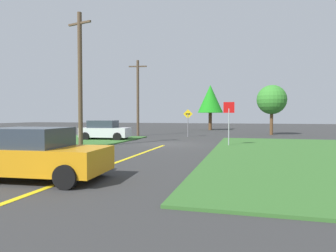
# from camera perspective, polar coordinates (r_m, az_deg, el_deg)

# --- Properties ---
(ground_plane) EXTENTS (120.00, 120.00, 0.00)m
(ground_plane) POSITION_cam_1_polar(r_m,az_deg,el_deg) (20.75, -0.12, -3.54)
(ground_plane) COLOR #323232
(grass_verge_right) EXTENTS (12.00, 20.00, 0.08)m
(grass_verge_right) POSITION_cam_1_polar(r_m,az_deg,el_deg) (16.65, 29.54, -5.02)
(grass_verge_right) COLOR #35682A
(grass_verge_right) RESTS_ON ground
(grass_verge_left) EXTENTS (12.00, 20.00, 0.08)m
(grass_verge_left) POSITION_cam_1_polar(r_m,az_deg,el_deg) (21.88, -28.11, -3.38)
(grass_verge_left) COLOR #35682A
(grass_verge_left) RESTS_ON ground
(lane_stripe_center) EXTENTS (0.20, 14.00, 0.01)m
(lane_stripe_center) POSITION_cam_1_polar(r_m,az_deg,el_deg) (13.23, -9.06, -6.68)
(lane_stripe_center) COLOR yellow
(lane_stripe_center) RESTS_ON ground
(stop_sign) EXTENTS (0.70, 0.07, 2.90)m
(stop_sign) POSITION_cam_1_polar(r_m,az_deg,el_deg) (19.49, 11.76, 1.99)
(stop_sign) COLOR #9EA0A8
(stop_sign) RESTS_ON ground
(parked_car_near_building) EXTENTS (4.11, 2.36, 1.62)m
(parked_car_near_building) POSITION_cam_1_polar(r_m,az_deg,el_deg) (24.85, -12.19, -0.82)
(parked_car_near_building) COLOR silver
(parked_car_near_building) RESTS_ON ground
(car_behind_on_main_road) EXTENTS (4.09, 2.41, 1.62)m
(car_behind_on_main_road) POSITION_cam_1_polar(r_m,az_deg,el_deg) (10.01, -23.78, -5.00)
(car_behind_on_main_road) COLOR orange
(car_behind_on_main_road) RESTS_ON ground
(utility_pole_near) EXTENTS (1.78, 0.53, 8.45)m
(utility_pole_near) POSITION_cam_1_polar(r_m,az_deg,el_deg) (19.42, -16.73, 8.90)
(utility_pole_near) COLOR brown
(utility_pole_near) RESTS_ON ground
(utility_pole_mid) EXTENTS (1.80, 0.42, 7.52)m
(utility_pole_mid) POSITION_cam_1_polar(r_m,az_deg,el_deg) (29.52, -5.88, 5.69)
(utility_pole_mid) COLOR #503D2D
(utility_pole_mid) RESTS_ON ground
(direction_sign) EXTENTS (0.90, 0.15, 2.63)m
(direction_sign) POSITION_cam_1_polar(r_m,az_deg,el_deg) (27.97, 3.89, 1.24)
(direction_sign) COLOR slate
(direction_sign) RESTS_ON ground
(oak_tree_left) EXTENTS (3.56, 3.56, 6.38)m
(oak_tree_left) POSITION_cam_1_polar(r_m,az_deg,el_deg) (42.07, 8.23, 5.21)
(oak_tree_left) COLOR brown
(oak_tree_left) RESTS_ON ground
(pine_tree_center) EXTENTS (3.07, 3.07, 5.24)m
(pine_tree_center) POSITION_cam_1_polar(r_m,az_deg,el_deg) (32.67, 19.53, 4.82)
(pine_tree_center) COLOR brown
(pine_tree_center) RESTS_ON ground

